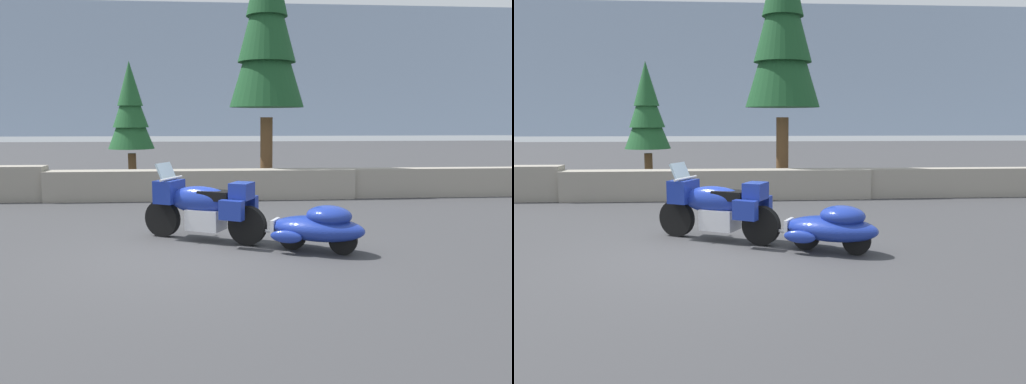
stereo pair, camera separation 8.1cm
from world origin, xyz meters
TOP-DOWN VIEW (x-y plane):
  - ground_plane at (0.00, 0.00)m, footprint 80.00×80.00m
  - stone_guard_wall at (-0.78, 5.44)m, footprint 24.00×0.62m
  - distant_ridgeline at (0.00, 95.45)m, footprint 240.00×80.00m
  - touring_motorcycle at (0.14, 0.87)m, footprint 2.13×1.35m
  - car_shaped_trailer at (1.97, -0.04)m, footprint 2.13×1.31m
  - pine_tree_tall at (1.79, 6.55)m, footprint 2.09×2.09m
  - pine_tree_secondary at (-2.12, 7.39)m, footprint 1.34×1.34m

SIDE VIEW (x-z plane):
  - ground_plane at x=0.00m, z-range 0.00..0.00m
  - car_shaped_trailer at x=1.97m, z-range 0.03..0.79m
  - stone_guard_wall at x=-0.78m, z-range -0.04..0.87m
  - touring_motorcycle at x=0.14m, z-range -0.04..1.29m
  - pine_tree_secondary at x=-2.12m, z-range 0.47..4.24m
  - pine_tree_tall at x=1.79m, z-range 0.94..8.36m
  - distant_ridgeline at x=0.00m, z-range 0.00..16.00m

